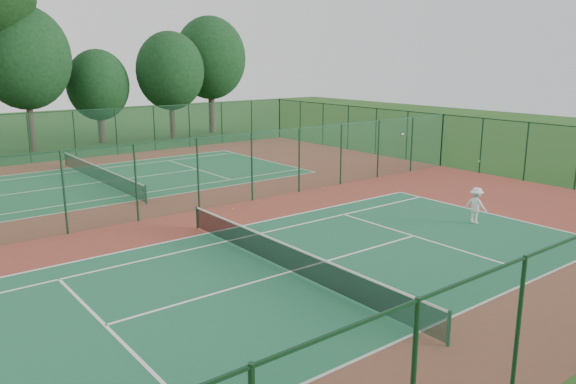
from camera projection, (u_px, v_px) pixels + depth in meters
The scene contains 15 objects.
ground at pixel (170, 215), 25.93m from camera, with size 120.00×120.00×0.00m, color #204A17.
red_pad at pixel (170, 215), 25.93m from camera, with size 40.00×36.00×0.01m, color brown.
court_near at pixel (290, 272), 19.02m from camera, with size 23.77×10.97×0.01m, color #1E6140.
court_far at pixel (100, 182), 32.82m from camera, with size 23.77×10.97×0.01m, color #20673E.
fence_north at pixel (52, 136), 39.32m from camera, with size 40.00×0.09×3.50m.
fence_south at pixel (557, 319), 11.72m from camera, with size 40.00×0.09×3.50m.
fence_east at pixel (442, 140), 37.50m from camera, with size 0.09×36.00×3.50m.
fence_divider at pixel (168, 178), 25.52m from camera, with size 40.00×0.09×3.50m.
tennis_net_near at pixel (290, 257), 18.90m from camera, with size 0.10×12.90×0.97m.
tennis_net_far at pixel (100, 173), 32.70m from camera, with size 0.10×12.90×0.97m.
player_near at pixel (476, 205), 24.49m from camera, with size 1.03×0.59×1.60m, color white.
stray_ball_a at pixel (233, 209), 26.87m from camera, with size 0.07×0.07×0.07m, color #B0C62E.
stray_ball_b at pixel (323, 188), 31.13m from camera, with size 0.07×0.07×0.07m, color #C1D431.
stray_ball_c at pixel (209, 213), 26.19m from camera, with size 0.08×0.08×0.08m, color yellow.
evergreen_row at pixel (38, 149), 44.82m from camera, with size 39.00×5.00×12.00m, color black, non-canonical shape.
Camera 1 is at (-11.07, -23.04, 7.05)m, focal length 35.00 mm.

